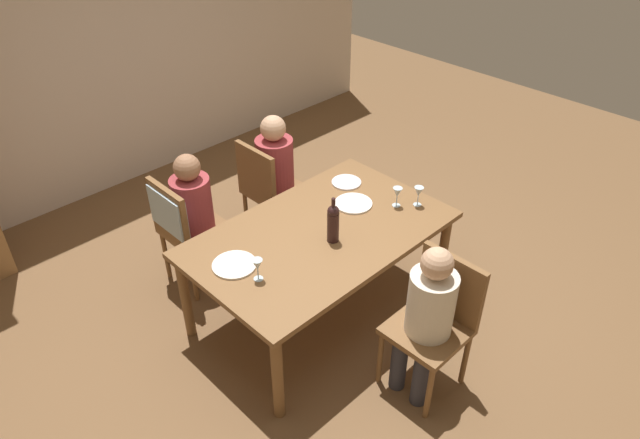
% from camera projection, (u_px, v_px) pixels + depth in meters
% --- Properties ---
extents(ground_plane, '(10.00, 10.00, 0.00)m').
position_uv_depth(ground_plane, '(320.00, 310.00, 4.30)').
color(ground_plane, brown).
extents(rear_room_partition, '(6.40, 0.12, 2.70)m').
position_uv_depth(rear_room_partition, '(104.00, 44.00, 5.12)').
color(rear_room_partition, beige).
rests_on(rear_room_partition, ground_plane).
extents(dining_table, '(1.77, 1.09, 0.72)m').
position_uv_depth(dining_table, '(320.00, 240.00, 3.93)').
color(dining_table, brown).
rests_on(dining_table, ground_plane).
extents(chair_far_right, '(0.44, 0.44, 0.92)m').
position_uv_depth(chair_far_right, '(268.00, 187.00, 4.71)').
color(chair_far_right, brown).
rests_on(chair_far_right, ground_plane).
extents(chair_near, '(0.44, 0.44, 0.92)m').
position_uv_depth(chair_near, '(437.00, 315.00, 3.50)').
color(chair_near, brown).
rests_on(chair_near, ground_plane).
extents(chair_far_left, '(0.46, 0.44, 0.92)m').
position_uv_depth(chair_far_left, '(180.00, 222.00, 4.20)').
color(chair_far_left, brown).
rests_on(chair_far_left, ground_plane).
extents(person_woman_host, '(0.35, 0.31, 1.13)m').
position_uv_depth(person_woman_host, '(278.00, 169.00, 4.71)').
color(person_woman_host, '#33333D').
rests_on(person_woman_host, ground_plane).
extents(person_man_bearded, '(0.33, 0.28, 1.09)m').
position_uv_depth(person_man_bearded, '(427.00, 313.00, 3.38)').
color(person_man_bearded, '#33333D').
rests_on(person_man_bearded, ground_plane).
extents(person_man_guest, '(0.33, 0.29, 1.10)m').
position_uv_depth(person_man_guest, '(196.00, 209.00, 4.26)').
color(person_man_guest, '#33333D').
rests_on(person_man_guest, ground_plane).
extents(wine_bottle_tall_green, '(0.08, 0.08, 0.33)m').
position_uv_depth(wine_bottle_tall_green, '(333.00, 222.00, 3.72)').
color(wine_bottle_tall_green, black).
rests_on(wine_bottle_tall_green, dining_table).
extents(wine_glass_near_left, '(0.07, 0.07, 0.15)m').
position_uv_depth(wine_glass_near_left, '(397.00, 193.00, 4.08)').
color(wine_glass_near_left, silver).
rests_on(wine_glass_near_left, dining_table).
extents(wine_glass_centre, '(0.07, 0.07, 0.15)m').
position_uv_depth(wine_glass_centre, '(419.00, 192.00, 4.09)').
color(wine_glass_centre, silver).
rests_on(wine_glass_centre, dining_table).
extents(wine_glass_near_right, '(0.07, 0.07, 0.15)m').
position_uv_depth(wine_glass_near_right, '(257.00, 265.00, 3.43)').
color(wine_glass_near_right, silver).
rests_on(wine_glass_near_right, dining_table).
extents(dinner_plate_host, '(0.23, 0.23, 0.01)m').
position_uv_depth(dinner_plate_host, '(346.00, 182.00, 4.39)').
color(dinner_plate_host, white).
rests_on(dinner_plate_host, dining_table).
extents(dinner_plate_guest_left, '(0.27, 0.27, 0.01)m').
position_uv_depth(dinner_plate_guest_left, '(353.00, 203.00, 4.15)').
color(dinner_plate_guest_left, white).
rests_on(dinner_plate_guest_left, dining_table).
extents(dinner_plate_guest_right, '(0.28, 0.28, 0.01)m').
position_uv_depth(dinner_plate_guest_right, '(234.00, 265.00, 3.59)').
color(dinner_plate_guest_right, white).
rests_on(dinner_plate_guest_right, dining_table).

